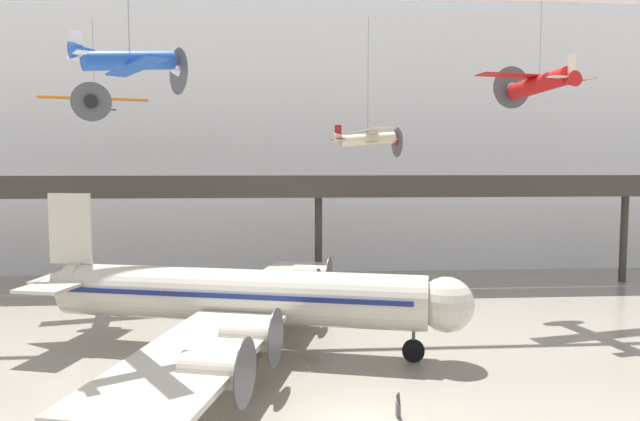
# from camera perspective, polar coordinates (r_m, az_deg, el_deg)

# --- Properties ---
(hangar_back_wall) EXTENTS (140.00, 3.00, 28.01)m
(hangar_back_wall) POSITION_cam_1_polar(r_m,az_deg,el_deg) (62.39, -0.71, 6.83)
(hangar_back_wall) COLOR white
(hangar_back_wall) RESTS_ON ground
(mezzanine_walkway) EXTENTS (110.00, 3.20, 10.61)m
(mezzanine_walkway) POSITION_cam_1_polar(r_m,az_deg,el_deg) (52.78, -0.09, 1.73)
(mezzanine_walkway) COLOR #38332D
(mezzanine_walkway) RESTS_ON ground
(airliner_silver_main) EXTENTS (28.48, 32.96, 9.73)m
(airliner_silver_main) POSITION_cam_1_polar(r_m,az_deg,el_deg) (35.96, -8.29, -8.50)
(airliner_silver_main) COLOR beige
(airliner_silver_main) RESTS_ON ground
(suspended_plane_orange_highwing) EXTENTS (8.59, 7.12, 8.65)m
(suspended_plane_orange_highwing) POSITION_cam_1_polar(r_m,az_deg,el_deg) (51.31, -21.60, 9.77)
(suspended_plane_orange_highwing) COLOR orange
(suspended_plane_red_highwing) EXTENTS (9.58, 7.92, 7.53)m
(suspended_plane_red_highwing) POSITION_cam_1_polar(r_m,az_deg,el_deg) (46.57, 21.09, 11.78)
(suspended_plane_red_highwing) COLOR red
(suspended_plane_cream_biplane) EXTENTS (5.79, 7.03, 11.24)m
(suspended_plane_cream_biplane) POSITION_cam_1_polar(r_m,az_deg,el_deg) (47.18, 4.83, 7.15)
(suspended_plane_cream_biplane) COLOR beige
(suspended_plane_blue_trainer) EXTENTS (5.51, 6.07, 8.53)m
(suspended_plane_blue_trainer) POSITION_cam_1_polar(r_m,az_deg,el_deg) (29.27, -18.46, 13.98)
(suspended_plane_blue_trainer) COLOR #1E4CAD
(info_sign_pedestal) EXTENTS (0.17, 0.78, 1.24)m
(info_sign_pedestal) POSITION_cam_1_polar(r_m,az_deg,el_deg) (27.83, 7.82, -18.95)
(info_sign_pedestal) COLOR #4C4C51
(info_sign_pedestal) RESTS_ON ground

